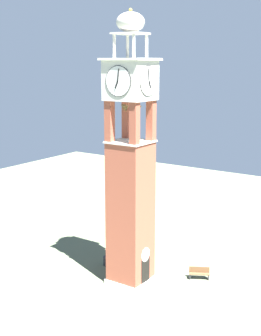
# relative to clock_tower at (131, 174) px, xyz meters

# --- Properties ---
(ground) EXTENTS (80.00, 80.00, 0.00)m
(ground) POSITION_rel_clock_tower_xyz_m (-0.00, 0.00, -8.62)
(ground) COLOR #5B664C
(clock_tower) EXTENTS (3.32, 3.32, 20.34)m
(clock_tower) POSITION_rel_clock_tower_xyz_m (0.00, 0.00, 0.00)
(clock_tower) COLOR #9E4C38
(clock_tower) RESTS_ON ground
(park_bench) EXTENTS (1.16, 1.61, 0.95)m
(park_bench) POSITION_rel_clock_tower_xyz_m (3.46, -4.20, -8.14)
(park_bench) COLOR brown
(park_bench) RESTS_ON ground
(lamp_post) EXTENTS (0.36, 0.36, 4.02)m
(lamp_post) POSITION_rel_clock_tower_xyz_m (4.98, 1.68, -5.85)
(lamp_post) COLOR black
(lamp_post) RESTS_ON ground
(trash_bin) EXTENTS (0.52, 0.52, 0.80)m
(trash_bin) POSITION_rel_clock_tower_xyz_m (1.34, 3.38, -8.22)
(trash_bin) COLOR #2D2D33
(trash_bin) RESTS_ON ground
(shrub_near_entry) EXTENTS (0.95, 0.95, 1.09)m
(shrub_near_entry) POSITION_rel_clock_tower_xyz_m (2.00, 1.10, -8.08)
(shrub_near_entry) COLOR #234C28
(shrub_near_entry) RESTS_ON ground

